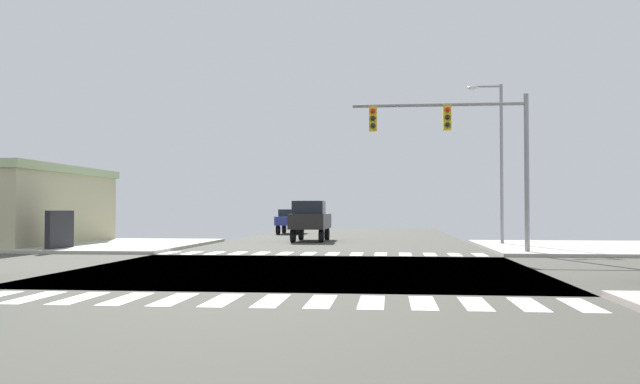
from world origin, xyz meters
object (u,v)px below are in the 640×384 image
at_px(street_lamp, 497,149).
at_px(pickup_crossing_1, 310,219).
at_px(traffic_signal_mast, 457,136).
at_px(sedan_leading_3, 290,219).

relative_size(street_lamp, pickup_crossing_1, 1.61).
distance_m(street_lamp, pickup_crossing_1, 11.52).
distance_m(traffic_signal_mast, street_lamp, 7.21).
relative_size(street_lamp, sedan_leading_3, 1.91).
xyz_separation_m(traffic_signal_mast, pickup_crossing_1, (-7.40, 11.10, -3.58)).
distance_m(street_lamp, sedan_leading_3, 21.49).
height_order(street_lamp, sedan_leading_3, street_lamp).
bearing_deg(street_lamp, sedan_leading_3, 127.99).
bearing_deg(sedan_leading_3, traffic_signal_mast, 113.97).
height_order(traffic_signal_mast, pickup_crossing_1, traffic_signal_mast).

